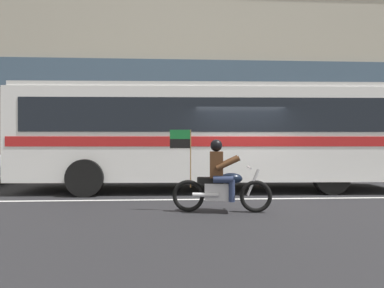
{
  "coord_description": "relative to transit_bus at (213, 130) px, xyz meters",
  "views": [
    {
      "loc": [
        -1.89,
        -9.36,
        1.5
      ],
      "look_at": [
        -1.39,
        -0.35,
        1.46
      ],
      "focal_mm": 31.31,
      "sensor_mm": 36.0,
      "label": 1
    }
  ],
  "objects": [
    {
      "name": "transit_bus",
      "position": [
        0.0,
        0.0,
        0.0
      ],
      "size": [
        12.01,
        2.96,
        3.22
      ],
      "color": "white",
      "rests_on": "ground_plane"
    },
    {
      "name": "fire_hydrant",
      "position": [
        0.43,
        2.41,
        -1.37
      ],
      "size": [
        0.22,
        0.3,
        0.75
      ],
      "color": "#4C8C3F",
      "rests_on": "sidewalk_curb"
    },
    {
      "name": "ground_plane",
      "position": [
        0.63,
        -1.19,
        -1.88
      ],
      "size": [
        60.0,
        60.0,
        0.0
      ],
      "primitive_type": "plane",
      "color": "black"
    },
    {
      "name": "lane_center_stripe",
      "position": [
        0.63,
        -1.79,
        -1.88
      ],
      "size": [
        26.6,
        0.14,
        0.01
      ],
      "primitive_type": "cube",
      "color": "silver",
      "rests_on": "ground_plane"
    },
    {
      "name": "motorcycle_with_rider",
      "position": [
        -0.24,
        -3.41,
        -1.22
      ],
      "size": [
        2.19,
        0.66,
        1.78
      ],
      "color": "black",
      "rests_on": "ground_plane"
    },
    {
      "name": "office_building_facade",
      "position": [
        0.63,
        6.2,
        5.05
      ],
      "size": [
        28.0,
        0.89,
        13.85
      ],
      "color": "gray",
      "rests_on": "ground_plane"
    },
    {
      "name": "sidewalk_curb",
      "position": [
        0.63,
        3.91,
        -1.81
      ],
      "size": [
        28.0,
        3.8,
        0.15
      ],
      "primitive_type": "cube",
      "color": "gray",
      "rests_on": "ground_plane"
    }
  ]
}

